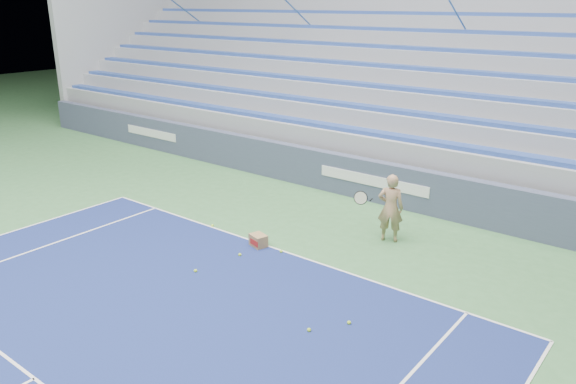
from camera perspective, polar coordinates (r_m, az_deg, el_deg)
name	(u,v)px	position (r m, az deg, el deg)	size (l,w,h in m)	color
sponsor_barrier	(375,181)	(14.94, 8.87, 1.10)	(30.00, 0.32, 1.10)	#3E465F
bleachers	(466,87)	(19.64, 17.59, 10.11)	(31.00, 9.15, 7.30)	gray
tennis_player	(390,208)	(12.44, 10.34, -1.59)	(0.93, 0.89, 1.53)	tan
ball_box	(258,241)	(12.18, -3.03, -4.95)	(0.43, 0.37, 0.27)	olive
tennis_ball_0	(309,330)	(9.29, 2.16, -13.83)	(0.07, 0.07, 0.07)	#B6E82F
tennis_ball_1	(349,323)	(9.52, 6.22, -13.06)	(0.07, 0.07, 0.07)	#B6E82F
tennis_ball_2	(212,226)	(13.34, -7.69, -3.40)	(0.07, 0.07, 0.07)	#B6E82F
tennis_ball_3	(195,271)	(11.25, -9.38, -7.91)	(0.07, 0.07, 0.07)	#B6E82F
tennis_ball_4	(240,255)	(11.81, -4.92, -6.36)	(0.07, 0.07, 0.07)	#B6E82F
tennis_ball_5	(281,251)	(11.91, -0.70, -6.06)	(0.07, 0.07, 0.07)	#B6E82F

